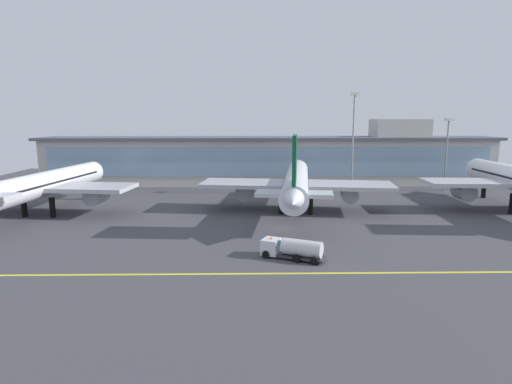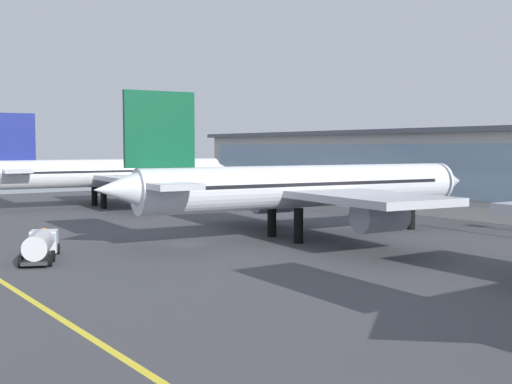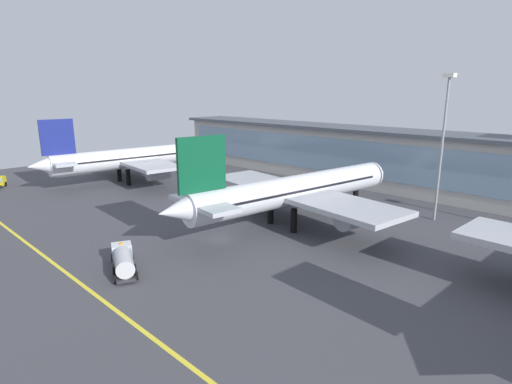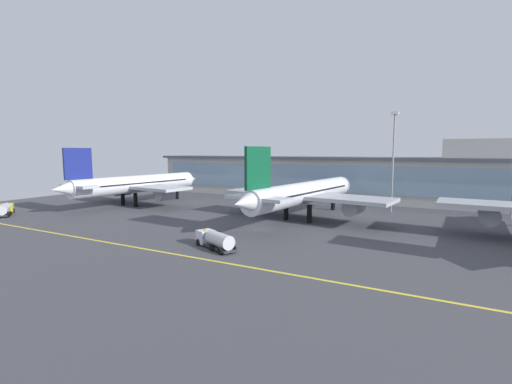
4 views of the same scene
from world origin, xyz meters
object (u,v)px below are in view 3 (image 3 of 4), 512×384
(airliner_near_left, at_px, (134,158))
(airliner_near_right, at_px, (295,191))
(fuel_tanker_truck, at_px, (123,259))
(apron_light_mast_centre, at_px, (444,128))

(airliner_near_left, bearing_deg, airliner_near_right, -81.24)
(airliner_near_left, relative_size, airliner_near_right, 0.95)
(airliner_near_left, distance_m, fuel_tanker_truck, 55.72)
(fuel_tanker_truck, xyz_separation_m, apron_light_mast_centre, (20.82, 50.42, 15.17))
(airliner_near_left, xyz_separation_m, airliner_near_right, (51.69, 1.76, 0.02))
(airliner_near_right, height_order, fuel_tanker_truck, airliner_near_right)
(airliner_near_right, distance_m, fuel_tanker_truck, 31.12)
(apron_light_mast_centre, bearing_deg, airliner_near_left, -162.39)
(airliner_near_left, bearing_deg, apron_light_mast_centre, -65.58)
(fuel_tanker_truck, bearing_deg, airliner_near_left, -6.58)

